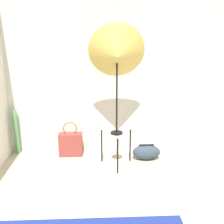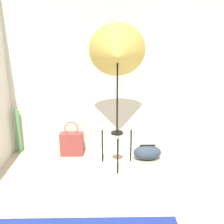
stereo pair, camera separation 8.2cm
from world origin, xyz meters
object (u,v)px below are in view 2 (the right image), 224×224
Objects in this scene: paper_roll at (18,131)px; tote_bag at (72,144)px; photo_umbrella at (117,55)px; duffel_bag at (147,152)px.

tote_bag is at bearing -7.93° from paper_roll.
photo_umbrella is at bearing -17.38° from paper_roll.
photo_umbrella is at bearing -160.02° from duffel_bag.
paper_roll is (-1.87, 0.29, 0.22)m from duffel_bag.
duffel_bag is at bearing -8.91° from paper_roll.
duffel_bag is at bearing 19.98° from photo_umbrella.
paper_roll is at bearing 172.07° from tote_bag.
paper_roll is at bearing 171.09° from duffel_bag.
paper_roll is at bearing 162.62° from photo_umbrella.
photo_umbrella is 1.42m from duffel_bag.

